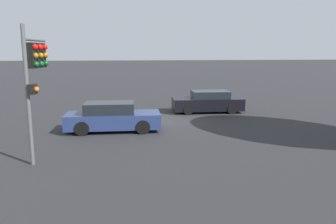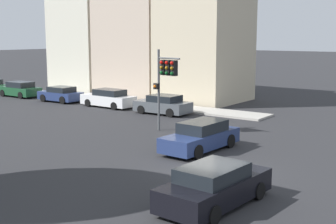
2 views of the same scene
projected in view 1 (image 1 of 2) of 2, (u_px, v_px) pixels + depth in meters
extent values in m
plane|color=#28282B|center=(160.00, 120.00, 19.50)|extent=(300.00, 300.00, 0.00)
cylinder|color=#515456|center=(28.00, 97.00, 11.27)|extent=(0.14, 0.14, 4.90)
cylinder|color=#515456|center=(35.00, 40.00, 11.79)|extent=(0.41, 1.75, 0.10)
cube|color=black|center=(30.00, 56.00, 11.46)|extent=(0.35, 0.35, 0.90)
sphere|color=red|center=(35.00, 47.00, 11.40)|extent=(0.20, 0.20, 0.20)
sphere|color=#99660F|center=(36.00, 56.00, 11.45)|extent=(0.20, 0.20, 0.20)
sphere|color=#0F511E|center=(36.00, 64.00, 11.50)|extent=(0.20, 0.20, 0.20)
cube|color=black|center=(36.00, 55.00, 11.89)|extent=(0.35, 0.35, 0.90)
sphere|color=red|center=(40.00, 47.00, 11.83)|extent=(0.20, 0.20, 0.20)
sphere|color=#99660F|center=(41.00, 55.00, 11.88)|extent=(0.20, 0.20, 0.20)
sphere|color=#0F511E|center=(41.00, 64.00, 11.94)|extent=(0.20, 0.20, 0.20)
cube|color=black|center=(41.00, 55.00, 12.32)|extent=(0.35, 0.35, 0.90)
sphere|color=red|center=(45.00, 47.00, 12.26)|extent=(0.20, 0.20, 0.20)
sphere|color=#99660F|center=(46.00, 55.00, 12.32)|extent=(0.20, 0.20, 0.20)
sphere|color=#0F511E|center=(46.00, 63.00, 12.37)|extent=(0.20, 0.20, 0.20)
cube|color=black|center=(32.00, 89.00, 11.22)|extent=(0.28, 0.38, 0.35)
sphere|color=orange|center=(36.00, 89.00, 11.22)|extent=(0.18, 0.18, 0.18)
cube|color=navy|center=(113.00, 120.00, 16.66)|extent=(4.80, 1.99, 0.74)
cube|color=black|center=(109.00, 108.00, 16.52)|extent=(2.53, 1.68, 0.55)
cylinder|color=black|center=(142.00, 120.00, 17.68)|extent=(0.71, 0.25, 0.70)
cylinder|color=black|center=(143.00, 127.00, 16.04)|extent=(0.71, 0.25, 0.70)
cylinder|color=black|center=(86.00, 121.00, 17.35)|extent=(0.71, 0.25, 0.70)
cylinder|color=black|center=(82.00, 129.00, 15.71)|extent=(0.71, 0.25, 0.70)
cube|color=black|center=(207.00, 104.00, 21.94)|extent=(4.73, 2.12, 0.78)
cube|color=black|center=(210.00, 94.00, 21.85)|extent=(2.50, 1.77, 0.48)
cylinder|color=black|center=(188.00, 110.00, 20.99)|extent=(0.63, 0.26, 0.62)
cylinder|color=black|center=(184.00, 106.00, 22.70)|extent=(0.63, 0.26, 0.62)
cylinder|color=black|center=(232.00, 109.00, 21.28)|extent=(0.63, 0.26, 0.62)
cylinder|color=black|center=(225.00, 105.00, 22.98)|extent=(0.63, 0.26, 0.62)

